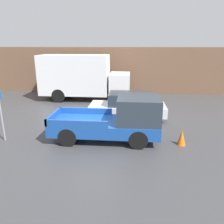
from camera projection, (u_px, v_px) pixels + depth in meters
name	position (u px, v px, depth m)	size (l,w,h in m)	color
ground_plane	(91.00, 134.00, 10.99)	(60.00, 60.00, 0.00)	#3D3D3F
building_wall	(110.00, 71.00, 19.84)	(28.00, 0.15, 4.12)	brown
pickup_truck	(117.00, 120.00, 10.15)	(5.01, 2.05, 2.08)	#194799
car	(128.00, 106.00, 13.22)	(4.55, 1.89, 1.57)	silver
delivery_truck	(81.00, 76.00, 17.48)	(7.07, 2.51, 3.56)	white
parking_sign	(1.00, 112.00, 9.89)	(0.30, 0.07, 2.53)	gray
traffic_cone	(182.00, 138.00, 9.76)	(0.38, 0.38, 0.69)	orange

